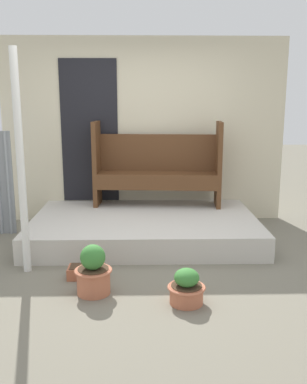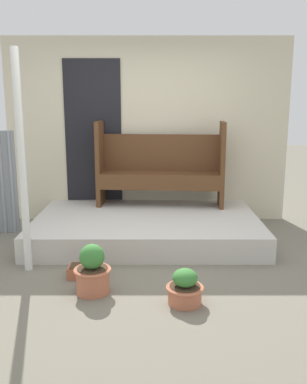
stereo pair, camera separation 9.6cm
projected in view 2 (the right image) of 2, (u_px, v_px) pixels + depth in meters
name	position (u px, v px, depth m)	size (l,w,h in m)	color
ground_plane	(141.00, 265.00, 4.62)	(24.00, 24.00, 0.00)	#706B5B
porch_slab	(146.00, 227.00, 5.47)	(2.82, 1.80, 0.29)	beige
house_wall	(144.00, 131.00, 6.12)	(4.02, 0.08, 2.60)	beige
support_post	(20.00, 164.00, 4.26)	(0.08, 0.08, 2.24)	white
bench	(159.00, 164.00, 5.93)	(1.77, 0.52, 1.17)	#54331C
flower_pot_left	(91.00, 272.00, 3.92)	(0.35, 0.35, 0.47)	#B76647
flower_pot_middle	(184.00, 289.00, 3.73)	(0.34, 0.34, 0.32)	#B76647
planter_box_rect	(85.00, 271.00, 4.31)	(0.36, 0.21, 0.12)	#B26042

